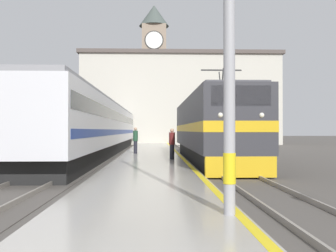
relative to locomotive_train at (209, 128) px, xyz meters
name	(u,v)px	position (x,y,z in m)	size (l,w,h in m)	color
ground_plane	(152,153)	(-3.54, 9.41, -2.02)	(200.00, 200.00, 0.00)	#514C47
platform	(152,155)	(-3.54, 4.41, -1.89)	(4.05, 140.00, 0.27)	#ADA89E
rail_track_near	(201,156)	(0.00, 4.41, -1.99)	(2.83, 140.00, 0.16)	#514C47
rail_track_far	(95,156)	(-7.56, 4.41, -1.99)	(2.84, 140.00, 0.16)	#514C47
locomotive_train	(209,128)	(0.00, 0.00, 0.00)	(2.92, 18.07, 4.93)	black
passenger_train	(102,127)	(-7.56, 7.85, 0.14)	(2.92, 37.89, 4.03)	black
person_on_platform	(135,140)	(-4.68, 4.04, -0.77)	(0.34, 0.34, 1.85)	#23232D
second_waiting_passenger	(172,143)	(-2.33, -1.58, -0.84)	(0.34, 0.34, 1.75)	#23232D
clock_tower	(154,69)	(-3.44, 40.95, 10.09)	(4.89, 4.89, 22.65)	gray
station_building	(180,99)	(0.19, 30.58, 4.24)	(27.22, 7.54, 12.47)	beige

